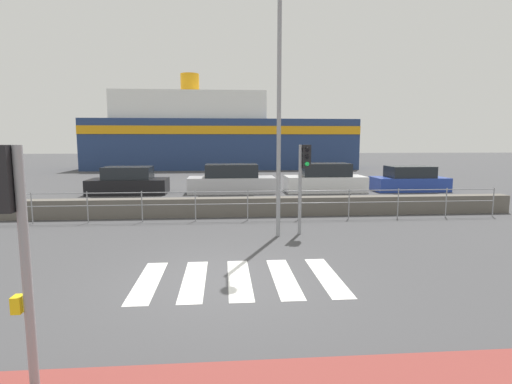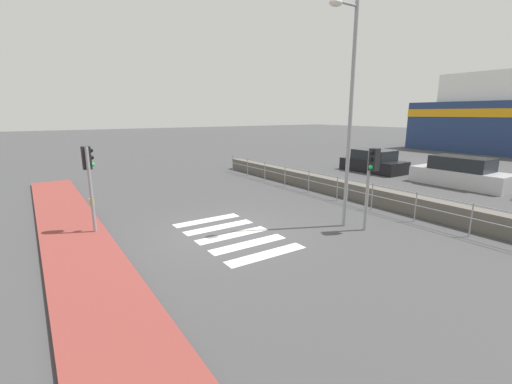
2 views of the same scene
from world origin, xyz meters
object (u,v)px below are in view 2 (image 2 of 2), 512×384
object	(u,v)px
streetlamp	(347,96)
parked_car_silver	(460,174)
parked_car_black	(373,162)
traffic_light_near	(89,172)
traffic_light_far	(371,171)

from	to	relation	value
streetlamp	parked_car_silver	xyz separation A→B (m)	(-1.15, 10.09, -3.54)
streetlamp	parked_car_silver	world-z (taller)	streetlamp
streetlamp	parked_car_black	distance (m)	12.54
traffic_light_near	streetlamp	size ratio (longest dim) A/B	0.40
parked_car_black	parked_car_silver	size ratio (longest dim) A/B	0.87
traffic_light_near	parked_car_silver	size ratio (longest dim) A/B	0.59
traffic_light_far	parked_car_black	world-z (taller)	traffic_light_far
traffic_light_far	traffic_light_near	bearing A→B (deg)	-121.85
streetlamp	parked_car_black	world-z (taller)	streetlamp
traffic_light_near	traffic_light_far	world-z (taller)	traffic_light_near
parked_car_black	parked_car_silver	xyz separation A→B (m)	(5.37, -0.00, 0.04)
traffic_light_near	parked_car_silver	distance (m)	17.21
traffic_light_near	traffic_light_far	xyz separation A→B (m)	(4.51, 7.26, -0.02)
streetlamp	parked_car_silver	size ratio (longest dim) A/B	1.50
traffic_light_near	parked_car_silver	xyz separation A→B (m)	(2.58, 16.96, -1.32)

